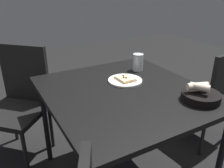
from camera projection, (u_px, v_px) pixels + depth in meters
The scene contains 6 objects.
dining_table at pixel (125, 98), 1.53m from camera, with size 0.98×1.06×0.73m.
pizza_plate at pixel (125, 80), 1.63m from camera, with size 0.24×0.24×0.04m.
bread_basket at pixel (201, 95), 1.36m from camera, with size 0.22×0.22×0.11m.
beer_glass at pixel (138, 63), 1.82m from camera, with size 0.08×0.08×0.13m.
chair_far at pixel (211, 92), 2.00m from camera, with size 0.48×0.48×0.88m.
chair_spare at pixel (20, 97), 1.88m from camera, with size 0.62×0.62×0.92m.
Camera 1 is at (-0.74, -1.15, 1.37)m, focal length 37.49 mm.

